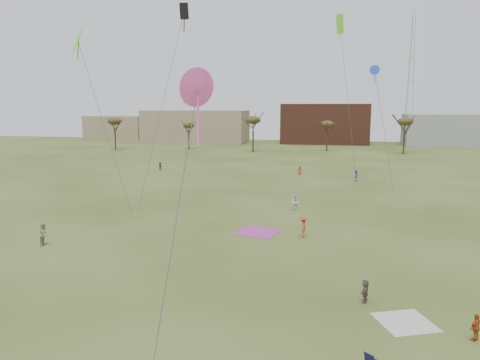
# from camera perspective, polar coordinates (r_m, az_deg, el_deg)

# --- Properties ---
(ground) EXTENTS (260.00, 260.00, 0.00)m
(ground) POSITION_cam_1_polar(r_m,az_deg,el_deg) (26.35, -5.37, -16.14)
(ground) COLOR #394916
(ground) RESTS_ON ground
(spectator_fore_a) EXTENTS (0.86, 0.78, 1.40)m
(spectator_fore_a) POSITION_cam_1_polar(r_m,az_deg,el_deg) (25.73, 27.63, -16.15)
(spectator_fore_a) COLOR #AC4A1D
(spectator_fore_a) RESTS_ON ground
(spectator_fore_b) EXTENTS (0.85, 1.01, 1.86)m
(spectator_fore_b) POSITION_cam_1_polar(r_m,az_deg,el_deg) (40.65, -23.48, -6.28)
(spectator_fore_b) COLOR tan
(spectator_fore_b) RESTS_ON ground
(spectator_fore_c) EXTENTS (0.62, 1.33, 1.37)m
(spectator_fore_c) POSITION_cam_1_polar(r_m,az_deg,el_deg) (28.03, 15.50, -13.31)
(spectator_fore_c) COLOR brown
(spectator_fore_c) RESTS_ON ground
(flyer_mid_b) EXTENTS (0.72, 1.23, 1.88)m
(flyer_mid_b) POSITION_cam_1_polar(r_m,az_deg,el_deg) (39.88, 7.94, -5.86)
(flyer_mid_b) COLOR #AD4E20
(flyer_mid_b) RESTS_ON ground
(spectator_mid_e) EXTENTS (0.97, 0.82, 1.78)m
(spectator_mid_e) POSITION_cam_1_polar(r_m,az_deg,el_deg) (49.92, 7.01, -2.82)
(spectator_mid_e) COLOR white
(spectator_mid_e) RESTS_ON ground
(flyer_far_a) EXTENTS (1.27, 1.27, 1.47)m
(flyer_far_a) POSITION_cam_1_polar(r_m,az_deg,el_deg) (81.75, -10.03, 1.72)
(flyer_far_a) COLOR #27772D
(flyer_far_a) RESTS_ON ground
(flyer_far_b) EXTENTS (0.82, 0.74, 1.41)m
(flyer_far_b) POSITION_cam_1_polar(r_m,az_deg,el_deg) (76.21, 7.55, 1.22)
(flyer_far_b) COLOR #A9461D
(flyer_far_b) RESTS_ON ground
(flyer_far_c) EXTENTS (0.81, 1.17, 1.67)m
(flyer_far_c) POSITION_cam_1_polar(r_m,az_deg,el_deg) (71.26, 14.40, 0.55)
(flyer_far_c) COLOR navy
(flyer_far_c) RESTS_ON ground
(blanket_cream) EXTENTS (3.51, 3.51, 0.03)m
(blanket_cream) POSITION_cam_1_polar(r_m,az_deg,el_deg) (26.52, 20.09, -16.52)
(blanket_cream) COLOR silver
(blanket_cream) RESTS_ON ground
(blanket_plum) EXTENTS (4.12, 4.12, 0.03)m
(blanket_plum) POSITION_cam_1_polar(r_m,az_deg,el_deg) (41.35, 2.25, -6.57)
(blanket_plum) COLOR #B938A3
(blanket_plum) RESTS_ON ground
(kites_aloft) EXTENTS (72.81, 64.66, 21.53)m
(kites_aloft) POSITION_cam_1_polar(r_m,az_deg,el_deg) (44.67, 0.40, 17.10)
(kites_aloft) COLOR #62DF25
(kites_aloft) RESTS_ON ground
(tree_line) EXTENTS (117.44, 49.32, 8.91)m
(tree_line) POSITION_cam_1_polar(r_m,az_deg,el_deg) (102.44, 5.91, 6.89)
(tree_line) COLOR #3A2B1E
(tree_line) RESTS_ON ground
(building_tan) EXTENTS (32.00, 14.00, 10.00)m
(building_tan) POSITION_cam_1_polar(r_m,az_deg,el_deg) (144.15, -5.60, 6.74)
(building_tan) COLOR #937F60
(building_tan) RESTS_ON ground
(building_brick) EXTENTS (26.00, 16.00, 12.00)m
(building_brick) POSITION_cam_1_polar(r_m,az_deg,el_deg) (142.87, 10.66, 7.01)
(building_brick) COLOR brown
(building_brick) RESTS_ON ground
(building_grey) EXTENTS (24.00, 12.00, 9.00)m
(building_grey) POSITION_cam_1_polar(r_m,az_deg,el_deg) (144.73, 24.69, 5.76)
(building_grey) COLOR gray
(building_grey) RESTS_ON ground
(building_tan_west) EXTENTS (20.00, 12.00, 8.00)m
(building_tan_west) POSITION_cam_1_polar(r_m,az_deg,el_deg) (161.84, -15.14, 6.39)
(building_tan_west) COLOR #937F60
(building_tan_west) RESTS_ON ground
(radio_tower) EXTENTS (1.51, 1.72, 41.00)m
(radio_tower) POSITION_cam_1_polar(r_m,az_deg,el_deg) (149.74, 20.66, 11.74)
(radio_tower) COLOR #9EA3A8
(radio_tower) RESTS_ON ground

